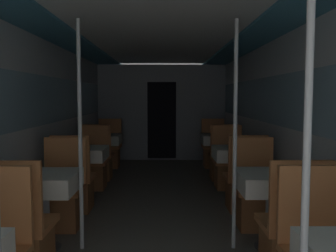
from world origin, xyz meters
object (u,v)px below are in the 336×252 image
Objects in this scene: dining_table_left_1 at (44,185)px; chair_right_far_1 at (255,201)px; support_pole_right_1 at (235,136)px; chair_right_far_2 at (228,170)px; chair_right_far_3 at (214,153)px; chair_left_far_3 at (109,153)px; chair_left_far_2 at (92,170)px; dining_table_left_2 at (84,155)px; chair_right_near_3 at (223,163)px; chair_right_near_1 at (291,242)px; support_pole_left_1 at (80,136)px; dining_table_right_1 at (271,185)px; chair_right_near_2 at (244,188)px; chair_left_near_3 at (99,163)px; support_pole_right_0 at (306,176)px; chair_left_near_1 at (21,243)px; chair_left_far_1 at (62,201)px; dining_table_right_2 at (236,155)px; chair_left_near_2 at (75,188)px; dining_table_left_3 at (104,141)px; dining_table_right_3 at (218,141)px.

dining_table_left_1 is 0.74× the size of chair_right_far_1.
support_pole_right_1 reaches higher than chair_right_far_2.
chair_right_far_1 is 1.00× the size of chair_right_far_3.
chair_left_far_3 is 0.46× the size of support_pole_right_1.
dining_table_left_1 is 2.23m from chair_right_far_1.
dining_table_left_2 is at bearing 90.00° from chair_left_far_2.
support_pole_right_1 is 3.03m from chair_right_near_3.
chair_right_near_1 is 1.03m from support_pole_right_1.
dining_table_right_1 is at bearing -0.00° from support_pole_left_1.
chair_right_near_2 is (2.13, -2.91, 0.00)m from chair_left_far_3.
chair_left_near_3 is 1.00× the size of chair_right_far_2.
chair_right_far_3 is at bearing 86.60° from support_pole_right_0.
chair_left_near_1 and chair_right_far_1 have the same top height.
dining_table_left_1 is at bearing -126.17° from chair_right_near_3.
dining_table_right_1 is at bearing 164.72° from chair_left_far_1.
support_pole_right_1 is 2.20× the size of chair_right_far_2.
chair_left_far_2 is 2.75m from chair_right_far_1.
chair_right_near_3 is (2.13, -1.16, 0.00)m from chair_left_far_3.
support_pole_right_1 is (-0.35, 0.58, 0.78)m from chair_right_near_1.
dining_table_right_1 is 1.00× the size of dining_table_right_2.
chair_left_near_2 is at bearing 28.65° from chair_right_far_2.
dining_table_left_3 is at bearing 117.58° from chair_right_near_1.
chair_left_near_1 is 1.00× the size of chair_left_far_1.
chair_left_far_1 is at bearing 161.93° from support_pole_right_1.
chair_left_near_2 reaches higher than dining_table_right_2.
dining_table_right_1 is 0.74× the size of chair_right_near_3.
chair_left_far_3 and chair_right_far_3 have the same top height.
chair_right_far_2 is at bearing -180.00° from chair_left_far_2.
chair_left_near_2 reaches higher than dining_table_right_1.
chair_left_near_1 reaches higher than dining_table_left_3.
chair_left_far_1 is at bearing 0.00° from chair_right_far_1.
support_pole_right_0 reaches higher than chair_right_far_2.
dining_table_right_2 is at bearing 90.00° from chair_right_near_2.
support_pole_right_1 is at bearing 180.00° from dining_table_right_1.
dining_table_right_1 is (2.13, 0.00, 0.00)m from dining_table_left_1.
chair_right_far_2 is (0.35, 2.33, -0.78)m from support_pole_right_1.
chair_left_far_3 is 4.09m from chair_right_far_1.
chair_right_near_1 is at bearing -90.00° from dining_table_right_1.
chair_left_near_2 is (0.00, 1.16, -0.32)m from dining_table_left_1.
dining_table_left_3 is 1.00× the size of dining_table_right_1.
dining_table_right_3 is (2.13, 2.33, 0.32)m from chair_left_near_2.
dining_table_right_1 is 0.74× the size of chair_right_far_3.
chair_left_far_2 is at bearing 90.00° from dining_table_left_2.
chair_left_near_3 reaches higher than dining_table_left_3.
dining_table_right_2 is at bearing -90.00° from dining_table_right_3.
support_pole_right_1 is at bearing -62.97° from dining_table_left_3.
chair_right_far_3 is at bearing -180.00° from chair_left_far_3.
chair_right_far_1 is 3.49m from chair_right_far_3.
dining_table_right_3 is at bearing 164.72° from chair_left_far_3.
chair_left_far_1 is 1.00× the size of chair_right_far_2.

